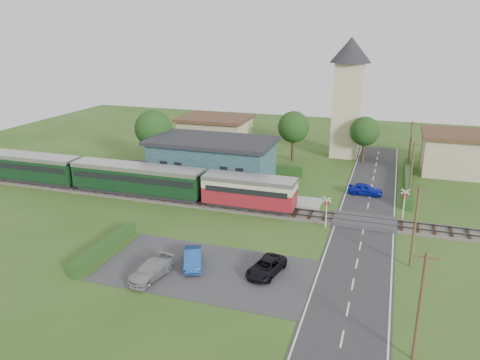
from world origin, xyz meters
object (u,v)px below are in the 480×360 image
(car_park_blue, at_px, (193,258))
(pedestrian_near, at_px, (252,189))
(church_tower, at_px, (348,89))
(car_park_silver, at_px, (151,270))
(train, at_px, (114,176))
(house_east, at_px, (454,152))
(crossing_signal_far, at_px, (404,200))
(crossing_signal_near, at_px, (327,208))
(car_park_dark, at_px, (266,267))
(station_building, at_px, (212,159))
(car_on_road, at_px, (365,189))
(equipment_hut, at_px, (135,172))
(house_west, at_px, (216,133))
(pedestrian_far, at_px, (159,180))

(car_park_blue, height_order, pedestrian_near, pedestrian_near)
(church_tower, relative_size, car_park_silver, 3.93)
(train, relative_size, house_east, 4.91)
(church_tower, xyz_separation_m, crossing_signal_far, (8.60, -23.61, -8.08))
(crossing_signal_near, bearing_deg, train, 174.58)
(pedestrian_near, bearing_deg, car_park_silver, 61.81)
(crossing_signal_far, xyz_separation_m, car_park_dark, (-10.34, -15.45, -1.47))
(train, distance_m, crossing_signal_far, 32.68)
(car_park_blue, bearing_deg, station_building, 85.04)
(station_building, xyz_separation_m, car_on_road, (19.37, -0.30, -1.97))
(equipment_hut, xyz_separation_m, pedestrian_near, (15.21, -0.09, -0.55))
(pedestrian_near, bearing_deg, house_east, -161.66)
(church_tower, distance_m, house_east, 17.21)
(house_west, xyz_separation_m, pedestrian_far, (0.37, -20.13, -1.61))
(train, bearing_deg, station_building, 45.02)
(house_east, relative_size, car_on_road, 2.23)
(house_east, xyz_separation_m, car_park_dark, (-16.74, -35.06, -2.12))
(house_west, height_order, car_park_blue, house_west)
(crossing_signal_far, distance_m, pedestrian_near, 16.44)
(church_tower, relative_size, crossing_signal_near, 5.37)
(car_park_dark, xyz_separation_m, pedestrian_far, (-17.89, 15.93, 0.51))
(car_on_road, bearing_deg, church_tower, 16.95)
(equipment_hut, bearing_deg, car_park_blue, -48.03)
(crossing_signal_far, xyz_separation_m, car_park_silver, (-18.76, -18.89, -1.41))
(train, height_order, car_park_blue, train)
(station_building, height_order, pedestrian_near, station_building)
(train, height_order, house_west, house_west)
(train, bearing_deg, house_west, 80.16)
(station_building, xyz_separation_m, car_park_silver, (4.84, -25.49, -1.96))
(station_building, xyz_separation_m, car_park_blue, (7.19, -22.69, -1.96))
(train, relative_size, house_west, 4.00)
(house_east, height_order, crossing_signal_near, house_east)
(equipment_hut, bearing_deg, crossing_signal_near, -12.94)
(house_west, bearing_deg, car_park_dark, -63.14)
(house_west, relative_size, pedestrian_far, 7.33)
(station_building, distance_m, car_park_silver, 26.02)
(house_west, height_order, car_park_silver, house_west)
(church_tower, bearing_deg, crossing_signal_near, -87.18)
(equipment_hut, xyz_separation_m, church_tower, (23.00, 22.80, 8.48))
(equipment_hut, distance_m, crossing_signal_near, 25.04)
(crossing_signal_near, bearing_deg, equipment_hut, 167.06)
(church_tower, bearing_deg, station_building, -131.41)
(car_park_blue, bearing_deg, car_on_road, 38.91)
(church_tower, bearing_deg, train, -132.70)
(house_west, bearing_deg, station_building, -70.35)
(house_east, bearing_deg, equipment_hut, -153.68)
(station_building, bearing_deg, train, -134.98)
(equipment_hut, xyz_separation_m, pedestrian_far, (3.37, -0.33, -0.56))
(house_east, bearing_deg, car_park_dark, -115.52)
(house_east, xyz_separation_m, pedestrian_far, (-34.63, -19.13, -1.61))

